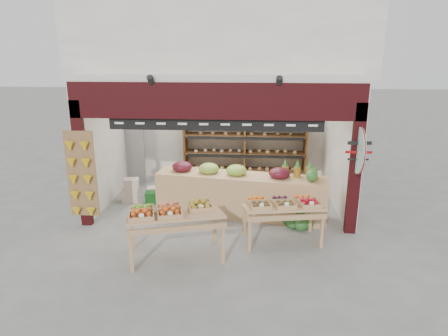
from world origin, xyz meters
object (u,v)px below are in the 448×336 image
(display_table_left, at_px, (169,213))
(display_table_right, at_px, (283,205))
(watermelon_pile, at_px, (298,219))
(cardboard_stack, at_px, (141,192))
(back_shelving, at_px, (245,139))
(mid_counter, at_px, (240,193))
(refrigerator, at_px, (139,152))

(display_table_left, bearing_deg, display_table_right, 19.74)
(display_table_left, distance_m, watermelon_pile, 2.89)
(cardboard_stack, relative_size, watermelon_pile, 1.50)
(back_shelving, bearing_deg, watermelon_pile, -66.79)
(back_shelving, distance_m, watermelon_pile, 3.22)
(mid_counter, relative_size, display_table_left, 2.07)
(back_shelving, relative_size, display_table_left, 1.78)
(refrigerator, bearing_deg, mid_counter, -20.87)
(mid_counter, relative_size, display_table_right, 2.40)
(watermelon_pile, bearing_deg, refrigerator, 146.55)
(back_shelving, xyz_separation_m, display_table_left, (-1.25, -4.19, -0.44))
(mid_counter, height_order, watermelon_pile, mid_counter)
(cardboard_stack, xyz_separation_m, mid_counter, (2.47, -0.69, 0.30))
(back_shelving, xyz_separation_m, cardboard_stack, (-2.51, -1.55, -1.05))
(display_table_right, bearing_deg, mid_counter, 124.83)
(refrigerator, xyz_separation_m, display_table_right, (3.73, -3.40, -0.10))
(refrigerator, distance_m, display_table_left, 4.46)
(refrigerator, distance_m, cardboard_stack, 1.67)
(cardboard_stack, bearing_deg, mid_counter, -15.70)
(mid_counter, distance_m, watermelon_pile, 1.40)
(cardboard_stack, height_order, display_table_right, display_table_right)
(back_shelving, height_order, display_table_right, back_shelving)
(back_shelving, height_order, display_table_left, back_shelving)
(display_table_left, bearing_deg, back_shelving, 73.42)
(display_table_right, bearing_deg, cardboard_stack, 150.03)
(display_table_right, bearing_deg, watermelon_pile, 59.63)
(cardboard_stack, relative_size, mid_counter, 0.25)
(back_shelving, height_order, refrigerator, back_shelving)
(display_table_left, xyz_separation_m, watermelon_pile, (2.44, 1.41, -0.66))
(display_table_left, relative_size, display_table_right, 1.16)
(refrigerator, xyz_separation_m, cardboard_stack, (0.42, -1.49, -0.63))
(display_table_left, relative_size, watermelon_pile, 2.87)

